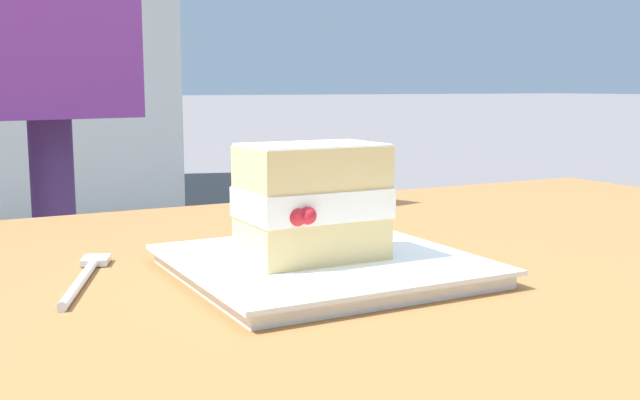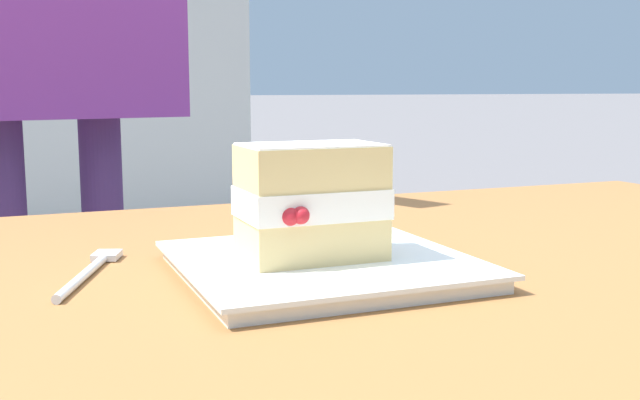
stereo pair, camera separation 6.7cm
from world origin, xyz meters
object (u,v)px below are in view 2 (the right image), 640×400
(dessert_fork, at_px, (91,269))
(patio_table, at_px, (401,378))
(dessert_plate, at_px, (320,264))
(cake_slice, at_px, (312,202))

(dessert_fork, bearing_deg, patio_table, 163.54)
(dessert_plate, bearing_deg, cake_slice, 38.56)
(patio_table, bearing_deg, cake_slice, 2.43)
(dessert_plate, bearing_deg, patio_table, 176.88)
(dessert_plate, height_order, cake_slice, cake_slice)
(dessert_plate, relative_size, dessert_fork, 1.50)
(patio_table, height_order, dessert_fork, dessert_fork)
(patio_table, distance_m, dessert_plate, 0.14)
(patio_table, relative_size, dessert_fork, 8.01)
(dessert_plate, distance_m, cake_slice, 0.06)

